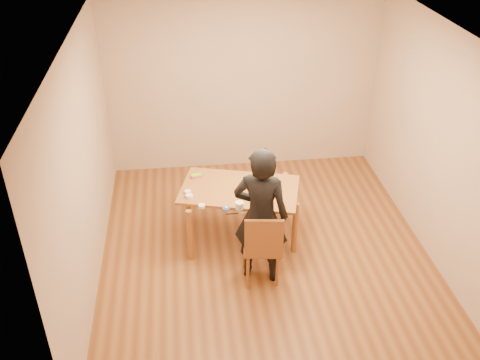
{
  "coord_description": "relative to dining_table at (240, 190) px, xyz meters",
  "views": [
    {
      "loc": [
        -0.92,
        -5.11,
        4.24
      ],
      "look_at": [
        -0.28,
        0.29,
        0.9
      ],
      "focal_mm": 40.0,
      "sensor_mm": 36.0,
      "label": 1
    }
  ],
  "objects": [
    {
      "name": "candy_box_green",
      "position": [
        -0.51,
        0.33,
        0.05
      ],
      "size": [
        0.13,
        0.08,
        0.02
      ],
      "primitive_type": "cube",
      "rotation": [
        0.0,
        0.0,
        0.15
      ],
      "color": "green",
      "rests_on": "candy_box_pink"
    },
    {
      "name": "ramekin_multi",
      "position": [
        -0.62,
        -0.13,
        0.04
      ],
      "size": [
        0.08,
        0.08,
        0.04
      ],
      "primitive_type": "cylinder",
      "color": "white",
      "rests_on": "dining_table"
    },
    {
      "name": "person",
      "position": [
        0.15,
        -0.73,
        0.11
      ],
      "size": [
        0.71,
        0.58,
        1.68
      ],
      "primitive_type": "imported",
      "rotation": [
        0.0,
        0.0,
        2.82
      ],
      "color": "black",
      "rests_on": "floor"
    },
    {
      "name": "ramekin_green",
      "position": [
        -0.48,
        -0.35,
        0.04
      ],
      "size": [
        0.08,
        0.08,
        0.04
      ],
      "primitive_type": "cylinder",
      "color": "white",
      "rests_on": "dining_table"
    },
    {
      "name": "ramekin_yellow",
      "position": [
        -0.63,
        -0.04,
        0.04
      ],
      "size": [
        0.08,
        0.08,
        0.04
      ],
      "primitive_type": "cylinder",
      "color": "white",
      "rests_on": "dining_table"
    },
    {
      "name": "frosting_dollop",
      "position": [
        -0.2,
        -0.4,
        0.03
      ],
      "size": [
        0.04,
        0.04,
        0.02
      ],
      "primitive_type": "ellipsoid",
      "color": "white",
      "rests_on": "frosting_lid"
    },
    {
      "name": "dining_table",
      "position": [
        0.0,
        0.0,
        0.0
      ],
      "size": [
        1.58,
        1.18,
        0.04
      ],
      "primitive_type": "cube",
      "rotation": [
        0.0,
        0.0,
        -0.27
      ],
      "color": "brown",
      "rests_on": "floor"
    },
    {
      "name": "cake",
      "position": [
        0.21,
        0.01,
        0.08
      ],
      "size": [
        0.24,
        0.24,
        0.08
      ],
      "primitive_type": "cylinder",
      "color": "white",
      "rests_on": "cake_plate"
    },
    {
      "name": "room_shell",
      "position": [
        0.28,
        0.0,
        0.62
      ],
      "size": [
        4.0,
        4.5,
        2.7
      ],
      "color": "brown",
      "rests_on": "ground"
    },
    {
      "name": "frosting_lid",
      "position": [
        -0.2,
        -0.4,
        0.02
      ],
      "size": [
        0.09,
        0.09,
        0.01
      ],
      "primitive_type": "cylinder",
      "color": "#1A41AD",
      "rests_on": "dining_table"
    },
    {
      "name": "cake_plate",
      "position": [
        0.21,
        0.01,
        0.03
      ],
      "size": [
        0.26,
        0.26,
        0.02
      ],
      "primitive_type": "cylinder",
      "color": "#D20E44",
      "rests_on": "dining_table"
    },
    {
      "name": "spatula",
      "position": [
        -0.15,
        -0.52,
        0.02
      ],
      "size": [
        0.15,
        0.02,
        0.01
      ],
      "primitive_type": "cube",
      "rotation": [
        0.0,
        0.0,
        0.02
      ],
      "color": "black",
      "rests_on": "dining_table"
    },
    {
      "name": "candy_box_pink",
      "position": [
        -0.51,
        0.33,
        0.03
      ],
      "size": [
        0.14,
        0.09,
        0.02
      ],
      "primitive_type": "cube",
      "rotation": [
        0.0,
        0.0,
        0.19
      ],
      "color": "#EE3873",
      "rests_on": "dining_table"
    },
    {
      "name": "frosting_tub",
      "position": [
        -0.05,
        -0.43,
        0.06
      ],
      "size": [
        0.1,
        0.1,
        0.09
      ],
      "primitive_type": "cylinder",
      "color": "white",
      "rests_on": "dining_table"
    },
    {
      "name": "dining_chair",
      "position": [
        0.15,
        -0.78,
        -0.28
      ],
      "size": [
        0.43,
        0.43,
        0.04
      ],
      "primitive_type": "cube",
      "rotation": [
        0.0,
        0.0,
        -0.13
      ],
      "color": "brown",
      "rests_on": "floor"
    },
    {
      "name": "frosting_dome",
      "position": [
        0.21,
        0.01,
        0.13
      ],
      "size": [
        0.24,
        0.24,
        0.03
      ],
      "primitive_type": "ellipsoid",
      "color": "white",
      "rests_on": "cake"
    }
  ]
}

